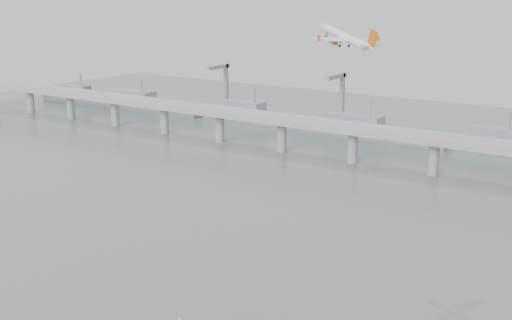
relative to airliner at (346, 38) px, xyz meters
The scene contains 4 objects.
ground 116.71m from the airliner, 108.82° to the right, with size 900.00×900.00×0.00m, color slate.
bridge 141.81m from the airliner, 102.65° to the left, with size 800.00×22.00×23.90m.
distant_fleet 272.40m from the airliner, 134.07° to the left, with size 453.00×60.90×40.00m.
airliner is the anchor object (origin of this frame).
Camera 1 is at (148.17, -159.49, 101.89)m, focal length 48.00 mm.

